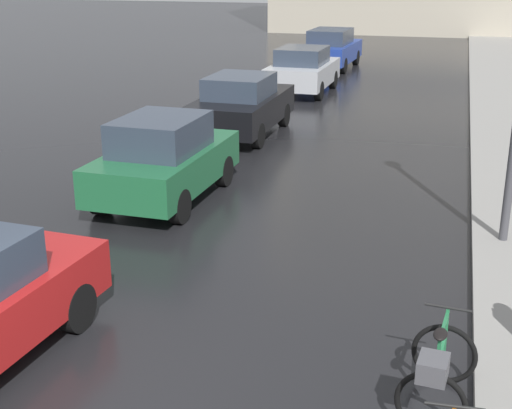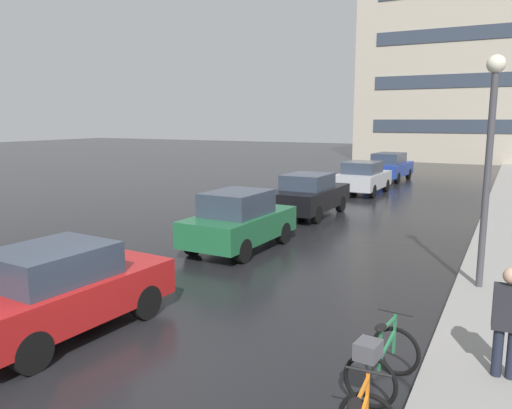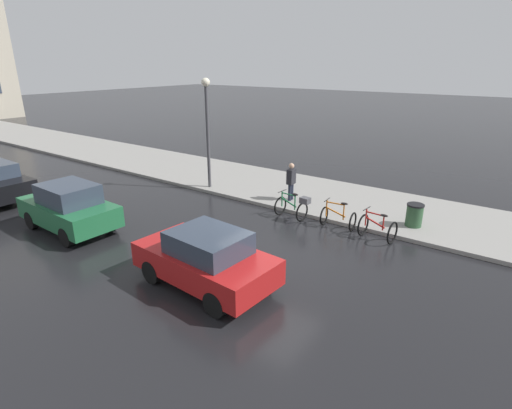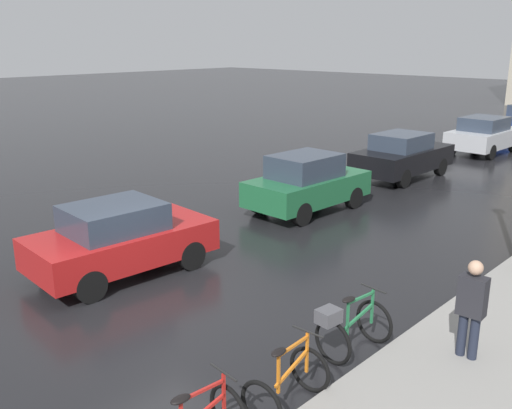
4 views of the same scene
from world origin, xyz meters
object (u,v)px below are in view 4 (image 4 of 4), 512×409
at_px(car_black, 402,155).
at_px(car_silver, 484,135).
at_px(bicycle_second, 287,383).
at_px(car_red, 120,238).
at_px(pedestrian, 471,307).
at_px(car_green, 307,183).
at_px(bicycle_third, 349,326).

xyz_separation_m(car_black, car_silver, (0.26, 6.60, 0.00)).
relative_size(bicycle_second, car_red, 0.30).
height_order(car_red, pedestrian, pedestrian).
distance_m(car_red, car_green, 6.34).
height_order(bicycle_third, pedestrian, pedestrian).
distance_m(bicycle_third, car_silver, 18.83).
bearing_deg(pedestrian, car_green, 145.34).
xyz_separation_m(bicycle_third, pedestrian, (1.47, 1.02, 0.45)).
height_order(car_black, pedestrian, pedestrian).
xyz_separation_m(car_red, car_green, (-0.02, 6.34, 0.05)).
xyz_separation_m(car_silver, pedestrian, (6.77, -17.04, 0.15)).
relative_size(bicycle_third, car_green, 0.36).
bearing_deg(car_red, bicycle_second, -11.61).
bearing_deg(bicycle_second, car_black, 113.60).
bearing_deg(bicycle_third, pedestrian, 34.91).
bearing_deg(bicycle_second, car_green, 126.85).
distance_m(bicycle_second, car_red, 5.72).
xyz_separation_m(bicycle_third, car_green, (-5.43, 5.79, 0.33)).
xyz_separation_m(bicycle_third, car_silver, (-5.30, 18.06, 0.31)).
distance_m(bicycle_second, car_green, 9.37).
xyz_separation_m(car_green, car_black, (-0.13, 5.67, -0.02)).
bearing_deg(car_green, bicycle_third, -46.84).
relative_size(bicycle_third, pedestrian, 0.81).
bearing_deg(bicycle_third, car_silver, 106.36).
height_order(bicycle_second, car_red, car_red).
relative_size(bicycle_second, car_silver, 0.30).
distance_m(car_red, pedestrian, 7.06).
relative_size(car_red, pedestrian, 2.30).
relative_size(bicycle_second, car_green, 0.30).
relative_size(car_green, car_silver, 0.97).
bearing_deg(pedestrian, car_silver, 111.67).
distance_m(bicycle_second, pedestrian, 3.06).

